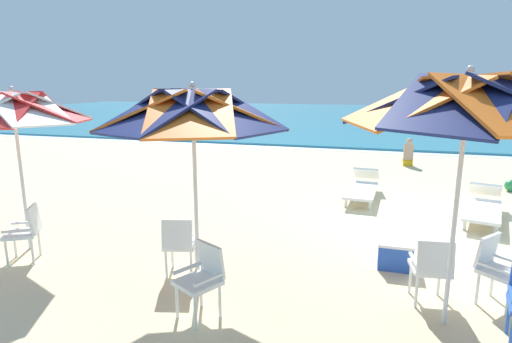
% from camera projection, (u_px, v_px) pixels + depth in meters
% --- Properties ---
extents(ground_plane, '(80.00, 80.00, 0.00)m').
position_uv_depth(ground_plane, '(438.00, 230.00, 7.61)').
color(ground_plane, beige).
extents(sea, '(80.00, 36.00, 0.10)m').
position_uv_depth(sea, '(393.00, 117.00, 33.25)').
color(sea, teal).
rests_on(sea, ground).
extents(surf_foam, '(80.00, 0.70, 0.01)m').
position_uv_depth(surf_foam, '(407.00, 153.00, 16.10)').
color(surf_foam, white).
rests_on(surf_foam, ground).
extents(beach_umbrella_0, '(2.50, 2.50, 2.85)m').
position_uv_depth(beach_umbrella_0, '(467.00, 103.00, 4.14)').
color(beach_umbrella_0, silver).
rests_on(beach_umbrella_0, ground).
extents(plastic_chair_0, '(0.49, 0.52, 0.87)m').
position_uv_depth(plastic_chair_0, '(432.00, 266.00, 4.97)').
color(plastic_chair_0, white).
rests_on(plastic_chair_0, ground).
extents(plastic_chair_1, '(0.63, 0.63, 0.87)m').
position_uv_depth(plastic_chair_1, '(497.00, 266.00, 4.98)').
color(plastic_chair_1, white).
rests_on(plastic_chair_1, ground).
extents(beach_umbrella_1, '(2.43, 2.43, 2.70)m').
position_uv_depth(beach_umbrella_1, '(193.00, 111.00, 5.02)').
color(beach_umbrella_1, silver).
rests_on(beach_umbrella_1, ground).
extents(plastic_chair_3, '(0.60, 0.61, 0.87)m').
position_uv_depth(plastic_chair_3, '(202.00, 276.00, 4.72)').
color(plastic_chair_3, white).
rests_on(plastic_chair_3, ground).
extents(plastic_chair_4, '(0.53, 0.56, 0.87)m').
position_uv_depth(plastic_chair_4, '(180.00, 242.00, 5.74)').
color(plastic_chair_4, white).
rests_on(plastic_chair_4, ground).
extents(beach_umbrella_2, '(2.28, 2.28, 2.64)m').
position_uv_depth(beach_umbrella_2, '(13.00, 109.00, 6.30)').
color(beach_umbrella_2, silver).
rests_on(beach_umbrella_2, ground).
extents(plastic_chair_5, '(0.62, 0.60, 0.87)m').
position_uv_depth(plastic_chair_5, '(26.00, 230.00, 6.22)').
color(plastic_chair_5, white).
rests_on(plastic_chair_5, ground).
extents(sun_lounger_0, '(1.13, 2.23, 0.62)m').
position_uv_depth(sun_lounger_0, '(483.00, 206.00, 8.16)').
color(sun_lounger_0, white).
rests_on(sun_lounger_0, ground).
extents(sun_lounger_1, '(0.76, 2.18, 0.62)m').
position_uv_depth(sun_lounger_1, '(362.00, 187.00, 9.68)').
color(sun_lounger_1, white).
rests_on(sun_lounger_1, ground).
extents(cooler_box, '(0.50, 0.34, 0.40)m').
position_uv_depth(cooler_box, '(395.00, 255.00, 6.02)').
color(cooler_box, blue).
rests_on(cooler_box, ground).
extents(beach_ball, '(0.30, 0.30, 0.30)m').
position_uv_depth(beach_ball, '(511.00, 186.00, 10.35)').
color(beach_ball, '#2D8C4C').
rests_on(beach_ball, ground).
extents(beachgoer_seated, '(0.30, 0.93, 0.92)m').
position_uv_depth(beachgoer_seated, '(408.00, 156.00, 13.72)').
color(beachgoer_seated, yellow).
rests_on(beachgoer_seated, ground).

